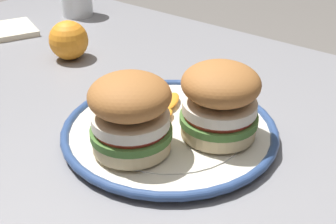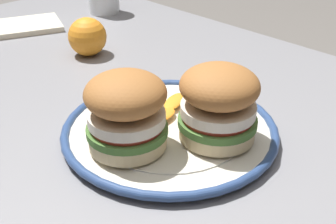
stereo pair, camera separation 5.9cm
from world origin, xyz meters
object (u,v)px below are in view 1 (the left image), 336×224
Objects in this scene: sandwich_half_right at (130,113)px; sandwich_half_left at (220,100)px; dinner_plate at (168,131)px; whole_orange at (69,40)px; dining_table at (141,169)px.

sandwich_half_left is at bearing 55.96° from sandwich_half_right.
sandwich_half_left is (0.06, 0.03, 0.06)m from dinner_plate.
sandwich_half_left reaches higher than dinner_plate.
sandwich_half_right is 0.36m from whole_orange.
sandwich_half_right reaches higher than dinner_plate.
dining_table is 0.11m from dinner_plate.
sandwich_half_left is 0.40m from whole_orange.
dinner_plate is 0.09m from sandwich_half_left.
whole_orange is (-0.33, 0.10, 0.03)m from dinner_plate.
dinner_plate is 2.14× the size of sandwich_half_right.
whole_orange reaches higher than dinner_plate.
sandwich_half_right is at bearing -53.20° from dining_table.
sandwich_half_right reaches higher than whole_orange.
sandwich_half_left is at bearing 11.69° from dining_table.
whole_orange is at bearing 160.70° from dining_table.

